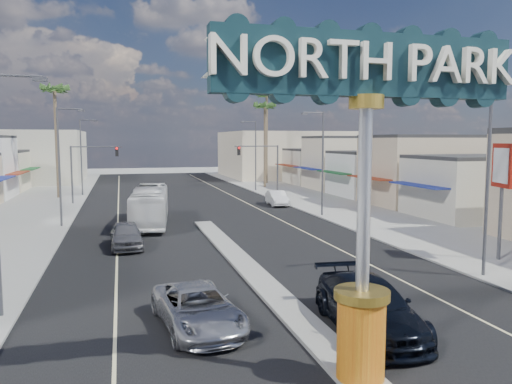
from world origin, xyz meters
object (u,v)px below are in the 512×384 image
palm_right_mid (265,110)px  suv_left (198,308)px  traffic_signal_right (262,161)px  palm_right_far (267,101)px  city_bus (150,206)px  traffic_signal_left (90,163)px  streetlight_r_near (485,173)px  gateway_sign (365,166)px  streetlight_l_mid (61,161)px  streetlight_r_far (254,152)px  palm_left_far (55,95)px  bank_pylon_sign (503,172)px  streetlight_l_far (83,153)px  car_parked_left (126,235)px  car_parked_right (277,198)px  suv_right (368,306)px  streetlight_r_mid (321,158)px

palm_right_mid → suv_left: (-16.69, -48.90, -9.87)m
traffic_signal_right → palm_right_mid: 14.10m
palm_right_far → city_bus: 39.14m
traffic_signal_left → streetlight_r_near: streetlight_r_near is taller
gateway_sign → traffic_signal_right: gateway_sign is taller
streetlight_l_mid → streetlight_r_far: same height
palm_left_far → bank_pylon_sign: palm_left_far is taller
streetlight_l_far → car_parked_left: bearing=-81.7°
car_parked_right → streetlight_r_far: bearing=89.0°
gateway_sign → palm_right_far: bearing=76.0°
traffic_signal_left → car_parked_right: 19.51m
traffic_signal_left → streetlight_r_far: streetlight_r_far is taller
streetlight_l_far → palm_right_mid: size_ratio=0.74×
traffic_signal_left → streetlight_r_far: (19.62, 8.01, 0.79)m
traffic_signal_right → car_parked_right: (-0.18, -6.11, -3.53)m
streetlight_r_far → streetlight_r_near: bearing=-90.0°
streetlight_r_far → palm_right_far: palm_right_far is taller
car_parked_right → bank_pylon_sign: bank_pylon_sign is taller
palm_left_far → suv_left: 45.20m
gateway_sign → bank_pylon_sign: 17.21m
traffic_signal_left → streetlight_l_far: streetlight_l_far is taller
suv_left → city_bus: city_bus is taller
streetlight_l_mid → suv_right: 27.94m
streetlight_r_mid → bank_pylon_sign: bearing=-79.7°
streetlight_r_far → car_parked_left: 35.03m
traffic_signal_left → bank_pylon_sign: bank_pylon_sign is taller
gateway_sign → streetlight_r_mid: gateway_sign is taller
palm_right_mid → streetlight_r_mid: bearing=-95.6°
suv_right → gateway_sign: bearing=-115.6°
streetlight_r_mid → city_bus: size_ratio=0.84×
car_parked_right → streetlight_l_far: bearing=148.8°
streetlight_l_mid → suv_left: streetlight_l_mid is taller
traffic_signal_left → palm_right_mid: size_ratio=0.50×
traffic_signal_right → palm_left_far: size_ratio=0.46×
traffic_signal_right → palm_right_mid: palm_right_mid is taller
gateway_sign → suv_right: bearing=59.2°
streetlight_l_far → palm_right_mid: bearing=9.7°
bank_pylon_sign → streetlight_l_mid: bearing=157.8°
streetlight_l_mid → palm_right_far: size_ratio=0.64×
streetlight_l_mid → city_bus: bearing=-3.8°
traffic_signal_left → palm_right_mid: (22.18, 12.01, 6.33)m
car_parked_left → palm_right_mid: bearing=59.5°
streetlight_l_mid → streetlight_r_mid: size_ratio=1.00×
streetlight_r_far → palm_left_far: (-23.43, -2.00, 6.43)m
gateway_sign → streetlight_r_far: 51.10m
streetlight_r_mid → palm_left_far: palm_left_far is taller
car_parked_left → car_parked_right: (14.95, 16.56, -0.06)m
suv_left → car_parked_right: (12.69, 30.79, 0.00)m
streetlight_r_near → bank_pylon_sign: size_ratio=1.43×
palm_right_far → suv_right: (-13.00, -56.67, -11.50)m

